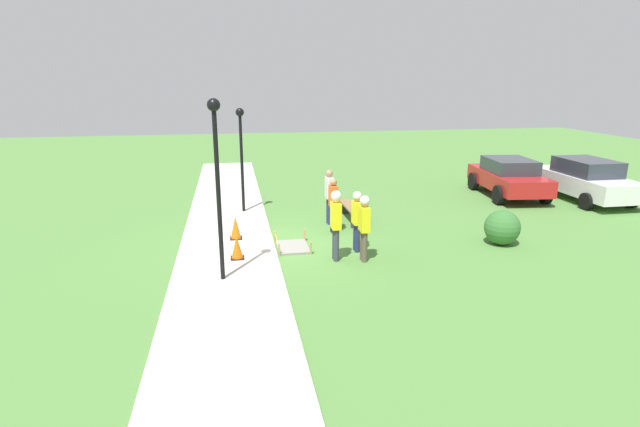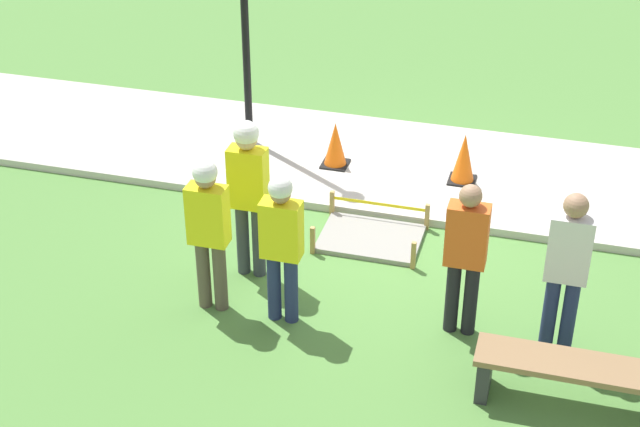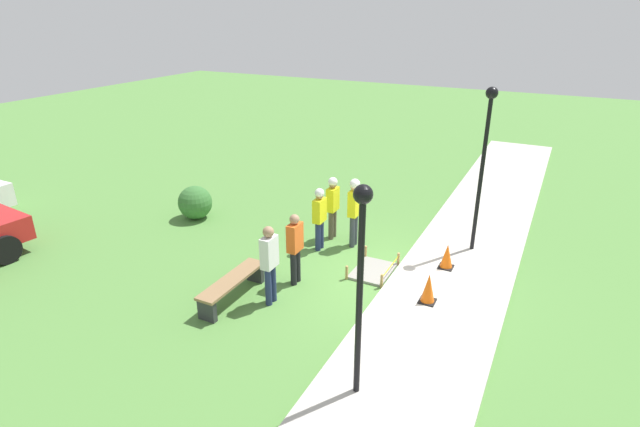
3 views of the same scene
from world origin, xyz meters
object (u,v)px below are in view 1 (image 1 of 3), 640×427
Objects in this scene: worker_supervisor at (357,216)px; bystander_in_gray_shirt at (329,193)px; parked_car_white at (585,179)px; park_bench at (351,210)px; bystander_in_orange_shirt at (333,202)px; traffic_cone_far_patch at (237,247)px; worker_trainee at (364,223)px; lamppost_near at (217,165)px; traffic_cone_near_patch at (236,228)px; parked_car_red at (508,177)px; lamppost_far at (241,144)px; worker_assistant at (336,219)px.

bystander_in_gray_shirt reaches higher than worker_supervisor.
park_bench is at bearing -82.20° from parked_car_white.
traffic_cone_far_patch is at bearing -54.71° from bystander_in_orange_shirt.
worker_trainee reaches higher than bystander_in_orange_shirt.
worker_supervisor is 0.41× the size of lamppost_near.
parked_car_red reaches higher than traffic_cone_near_patch.
lamppost_far is at bearing -79.05° from parked_car_red.
lamppost_far reaches higher than traffic_cone_far_patch.
lamppost_far is (-3.07, 0.31, 2.00)m from traffic_cone_near_patch.
worker_assistant is 3.33m from bystander_in_gray_shirt.
park_bench is 1.05m from bystander_in_gray_shirt.
traffic_cone_near_patch is 4.11m from park_bench.
bystander_in_gray_shirt reaches higher than bystander_in_orange_shirt.
bystander_in_orange_shirt is at bearing -35.13° from park_bench.
parked_car_red is at bearing 125.61° from worker_assistant.
bystander_in_orange_shirt is (-2.35, 0.41, -0.16)m from worker_assistant.
lamppost_near is (4.30, -3.32, 1.73)m from bystander_in_gray_shirt.
traffic_cone_far_patch is at bearing 0.36° from traffic_cone_near_patch.
worker_assistant is 0.72m from worker_trainee.
traffic_cone_near_patch is 0.34× the size of park_bench.
park_bench is at bearing -65.35° from parked_car_red.
lamppost_near is at bearing -37.67° from bystander_in_gray_shirt.
lamppost_near is at bearing -6.57° from traffic_cone_near_patch.
bystander_in_gray_shirt is at bearing 57.33° from lamppost_far.
traffic_cone_far_patch is 0.13× the size of parked_car_white.
worker_trainee is at bearing 29.13° from lamppost_far.
worker_trainee is (0.18, 0.70, -0.09)m from worker_assistant.
lamppost_near reaches higher than traffic_cone_near_patch.
lamppost_far reaches higher than worker_trainee.
park_bench is 1.15× the size of worker_supervisor.
worker_assistant reaches higher than parked_car_red.
lamppost_near reaches higher than parked_car_red.
worker_assistant is at bearing 83.49° from traffic_cone_far_patch.
worker_assistant reaches higher than traffic_cone_near_patch.
traffic_cone_far_patch is at bearing -70.81° from parked_car_white.
worker_supervisor is 2.72m from bystander_in_gray_shirt.
park_bench is 0.47× the size of lamppost_near.
worker_assistant is at bearing -50.31° from worker_supervisor.
bystander_in_orange_shirt is at bearing 170.02° from worker_assistant.
traffic_cone_far_patch is 2.70m from lamppost_near.
parked_car_red is at bearing 128.89° from worker_trainee.
worker_trainee is 0.98× the size of bystander_in_gray_shirt.
parked_car_red is at bearing -112.51° from parked_car_white.
lamppost_near is (0.83, -3.54, 1.72)m from worker_trainee.
worker_assistant is at bearing 23.68° from lamppost_far.
worker_supervisor is 0.92m from worker_assistant.
parked_car_white reaches higher than park_bench.
park_bench is 4.29m from lamppost_far.
park_bench is 6.59m from lamppost_near.
lamppost_far is (-1.45, -3.46, 2.07)m from park_bench.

